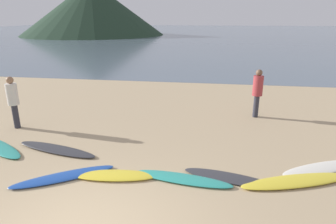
{
  "coord_description": "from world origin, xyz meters",
  "views": [
    {
      "loc": [
        2.1,
        -3.61,
        3.56
      ],
      "look_at": [
        0.74,
        5.28,
        0.6
      ],
      "focal_mm": 31.45,
      "sensor_mm": 36.0,
      "label": 1
    }
  ],
  "objects": [
    {
      "name": "ground_plane",
      "position": [
        0.0,
        10.0,
        -0.1
      ],
      "size": [
        120.0,
        120.0,
        0.2
      ],
      "primitive_type": "cube",
      "color": "tan",
      "rests_on": "ground"
    },
    {
      "name": "ocean_water",
      "position": [
        0.0,
        62.39,
        0.0
      ],
      "size": [
        140.0,
        100.0,
        0.01
      ],
      "primitive_type": "cube",
      "color": "slate",
      "rests_on": "ground"
    },
    {
      "name": "person_1",
      "position": [
        -4.24,
        4.68,
        1.02
      ],
      "size": [
        0.35,
        0.35,
        1.72
      ],
      "rotation": [
        0.0,
        0.0,
        3.64
      ],
      "color": "#2D2D38",
      "rests_on": "ground"
    },
    {
      "name": "surfboard_7",
      "position": [
        4.85,
        3.23,
        0.04
      ],
      "size": [
        2.28,
        1.48,
        0.08
      ],
      "primitive_type": "ellipsoid",
      "rotation": [
        0.0,
        0.0,
        0.46
      ],
      "color": "silver",
      "rests_on": "ground"
    },
    {
      "name": "person_0",
      "position": [
        3.73,
        7.02,
        1.04
      ],
      "size": [
        0.36,
        0.36,
        1.76
      ],
      "rotation": [
        0.0,
        0.0,
        4.47
      ],
      "color": "#2D2D38",
      "rests_on": "ground"
    },
    {
      "name": "surfboard_4",
      "position": [
        1.56,
        2.22,
        0.04
      ],
      "size": [
        2.3,
        0.77,
        0.09
      ],
      "primitive_type": "ellipsoid",
      "rotation": [
        0.0,
        0.0,
        -0.15
      ],
      "color": "teal",
      "rests_on": "ground"
    },
    {
      "name": "surfboard_2",
      "position": [
        -1.16,
        1.91,
        0.04
      ],
      "size": [
        2.18,
        1.64,
        0.08
      ],
      "primitive_type": "ellipsoid",
      "rotation": [
        0.0,
        0.0,
        0.58
      ],
      "color": "#1E479E",
      "rests_on": "ground"
    },
    {
      "name": "surfboard_5",
      "position": [
        2.58,
        2.44,
        0.03
      ],
      "size": [
        2.15,
        0.94,
        0.07
      ],
      "primitive_type": "ellipsoid",
      "rotation": [
        0.0,
        0.0,
        -0.23
      ],
      "color": "#333338",
      "rests_on": "ground"
    },
    {
      "name": "surfboard_1",
      "position": [
        -2.06,
        3.23,
        0.05
      ],
      "size": [
        2.59,
        1.07,
        0.09
      ],
      "primitive_type": "ellipsoid",
      "rotation": [
        0.0,
        0.0,
        -0.24
      ],
      "color": "#333338",
      "rests_on": "ground"
    },
    {
      "name": "headland_hill",
      "position": [
        -20.85,
        52.22,
        4.8
      ],
      "size": [
        26.71,
        26.71,
        9.61
      ],
      "primitive_type": "cone",
      "color": "#1E3323",
      "rests_on": "ground"
    },
    {
      "name": "surfboard_3",
      "position": [
        -0.03,
        2.13,
        0.04
      ],
      "size": [
        2.01,
        0.75,
        0.09
      ],
      "primitive_type": "ellipsoid",
      "rotation": [
        0.0,
        0.0,
        0.12
      ],
      "color": "yellow",
      "rests_on": "ground"
    },
    {
      "name": "surfboard_6",
      "position": [
        4.06,
        2.51,
        0.04
      ],
      "size": [
        2.66,
        1.4,
        0.09
      ],
      "primitive_type": "ellipsoid",
      "rotation": [
        0.0,
        0.0,
        0.35
      ],
      "color": "yellow",
      "rests_on": "ground"
    }
  ]
}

